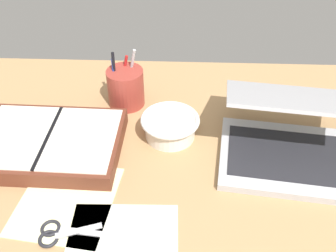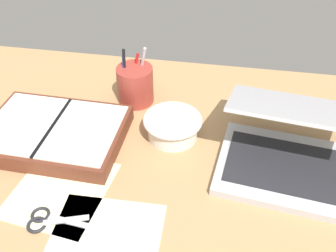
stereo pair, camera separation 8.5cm
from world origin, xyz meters
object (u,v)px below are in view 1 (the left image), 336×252
Objects in this scene: laptop at (289,137)px; scissors at (56,233)px; bowl at (170,126)px; pen_cup at (126,87)px; planner at (50,143)px.

scissors is (-48.07, -24.12, -4.73)cm from laptop.
laptop is 2.35× the size of bowl.
bowl is at bearing -46.50° from pen_cup.
bowl is 18.18cm from pen_cup.
laptop reaches higher than scissors.
bowl is at bearing 48.30° from scissors.
planner is at bearing -128.85° from pen_cup.
planner is (-15.63, -19.41, -3.09)cm from pen_cup.
laptop is 27.97cm from bowl.
pen_cup reaches higher than bowl.
scissors is (-20.67, -29.36, -2.80)cm from bowl.
bowl is 28.78cm from planner.
laptop is 2.79× the size of scissors.
pen_cup is (-39.83, 18.34, 0.20)cm from laptop.
pen_cup reaches higher than scissors.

